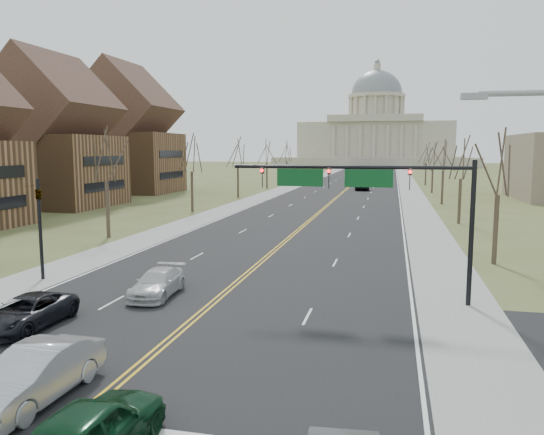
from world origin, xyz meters
The scene contains 29 objects.
ground centered at (0.00, 0.00, 0.00)m, with size 600.00×600.00×0.00m, color #51572B.
road centered at (0.00, 110.00, 0.01)m, with size 20.00×380.00×0.01m, color black.
cross_road centered at (0.00, 6.00, 0.01)m, with size 120.00×14.00×0.01m, color black.
sidewalk_left centered at (-12.00, 110.00, 0.01)m, with size 4.00×380.00×0.03m, color gray.
sidewalk_right centered at (12.00, 110.00, 0.01)m, with size 4.00×380.00×0.03m, color gray.
center_line centered at (0.00, 110.00, 0.01)m, with size 0.42×380.00×0.01m, color gold.
edge_line_left centered at (-9.80, 110.00, 0.01)m, with size 0.15×380.00×0.01m, color silver.
edge_line_right centered at (9.80, 110.00, 0.01)m, with size 0.15×380.00×0.01m, color silver.
capitol centered at (0.00, 249.91, 14.20)m, with size 90.00×60.00×50.00m.
signal_mast centered at (7.45, 13.50, 5.76)m, with size 12.12×0.44×7.20m.
signal_left centered at (-11.50, 13.50, 3.71)m, with size 0.32×0.36×6.00m.
tree_r_0 centered at (15.50, 24.00, 6.55)m, with size 3.74×3.74×8.50m.
tree_l_0 centered at (-15.50, 28.00, 6.94)m, with size 3.96×3.96×9.00m.
tree_r_1 centered at (15.50, 44.00, 6.55)m, with size 3.74×3.74×8.50m.
tree_l_1 centered at (-15.50, 48.00, 6.94)m, with size 3.96×3.96×9.00m.
tree_r_2 centered at (15.50, 64.00, 6.55)m, with size 3.74×3.74×8.50m.
tree_l_2 centered at (-15.50, 68.00, 6.94)m, with size 3.96×3.96×9.00m.
tree_r_3 centered at (15.50, 84.00, 6.55)m, with size 3.74×3.74×8.50m.
tree_l_3 centered at (-15.50, 88.00, 6.94)m, with size 3.96×3.96×9.00m.
tree_r_4 centered at (15.50, 104.00, 6.55)m, with size 3.74×3.74×8.50m.
tree_l_4 centered at (-15.50, 108.00, 6.94)m, with size 3.96×3.96×9.00m.
bldg_left_mid centered at (-36.00, 50.00, 8.54)m, with size 15.10×14.28×20.75m.
bldg_left_far centered at (-38.00, 74.00, 9.54)m, with size 17.10×14.28×23.25m.
car_nb_inner_lead centered at (1.65, -2.66, 0.85)m, with size 1.98×4.93×1.68m, color black.
car_sb_inner_lead centered at (-1.85, -0.05, 0.85)m, with size 1.77×5.07×1.67m, color #B3B5BB.
car_sb_outer_lead centered at (-6.60, 5.74, 0.70)m, with size 2.29×4.97×1.38m, color black.
car_sb_inner_second centered at (-3.28, 11.68, 0.70)m, with size 1.91×4.71×1.37m, color #BBBBBB.
car_far_nb centered at (3.06, 87.42, 0.79)m, with size 2.59×5.62×1.56m, color black.
car_far_sb centered at (-3.47, 140.56, 0.84)m, with size 1.95×4.85×1.65m, color #414247.
Camera 1 is at (8.67, -13.53, 7.71)m, focal length 35.00 mm.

